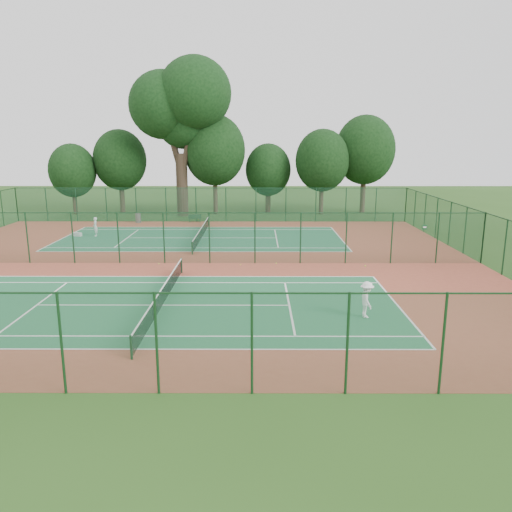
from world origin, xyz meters
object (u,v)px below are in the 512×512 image
at_px(trash_bin, 138,218).
at_px(big_tree, 181,104).
at_px(kit_bag, 77,234).
at_px(player_far, 95,227).
at_px(player_near, 367,300).
at_px(bench, 195,218).

xyz_separation_m(trash_bin, big_tree, (3.99, 5.00, 11.44)).
xyz_separation_m(kit_bag, big_tree, (7.62, 12.51, 11.78)).
xyz_separation_m(player_far, kit_bag, (-1.65, -0.06, -0.68)).
xyz_separation_m(player_near, player_far, (-19.28, 20.54, -0.04)).
xyz_separation_m(player_near, trash_bin, (-17.30, 27.99, -0.36)).
bearing_deg(trash_bin, big_tree, 51.37).
xyz_separation_m(player_near, kit_bag, (-20.93, 20.48, -0.71)).
bearing_deg(player_far, player_near, 26.64).
height_order(trash_bin, big_tree, big_tree).
height_order(player_far, big_tree, big_tree).
relative_size(player_far, big_tree, 0.10).
bearing_deg(player_near, kit_bag, 42.19).
distance_m(player_far, big_tree, 17.72).
height_order(player_far, kit_bag, player_far).
height_order(kit_bag, big_tree, big_tree).
bearing_deg(kit_bag, bench, 58.12).
bearing_deg(bench, player_far, -140.62).
relative_size(player_near, big_tree, 0.10).
height_order(trash_bin, bench, trash_bin).
relative_size(trash_bin, bench, 0.76).
bearing_deg(player_far, bench, 118.26).
bearing_deg(player_far, big_tree, 137.83).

